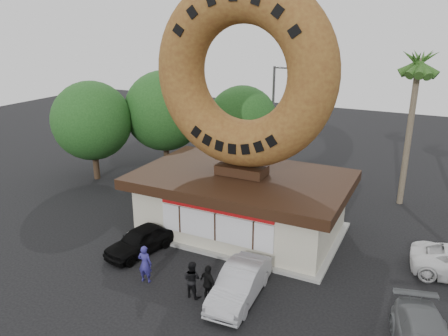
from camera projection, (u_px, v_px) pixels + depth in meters
ground at (185, 286)px, 19.13m from camera, size 90.00×90.00×0.00m
donut_shop at (241, 201)px, 23.64m from camera, size 11.20×7.20×3.80m
giant_donut at (243, 74)px, 21.49m from camera, size 9.53×2.43×9.53m
tree_west at (165, 111)px, 32.69m from camera, size 6.00×6.00×7.65m
tree_mid at (242, 121)px, 32.27m from camera, size 5.20×5.20×6.63m
tree_far at (92, 121)px, 30.87m from camera, size 5.60×5.60×7.14m
palm_near at (418, 69)px, 25.17m from camera, size 2.60×2.60×9.75m
street_lamp at (275, 115)px, 32.07m from camera, size 2.11×0.20×8.00m
person_left at (145, 264)px, 19.19m from camera, size 0.70×0.52×1.76m
person_center at (192, 279)px, 18.16m from camera, size 0.84×0.68×1.63m
person_right at (208, 284)px, 17.79m from camera, size 1.07×0.78×1.68m
car_black at (141, 240)px, 21.73m from camera, size 2.35×4.11×1.32m
car_silver at (240, 283)px, 18.06m from camera, size 1.72×4.34×1.40m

